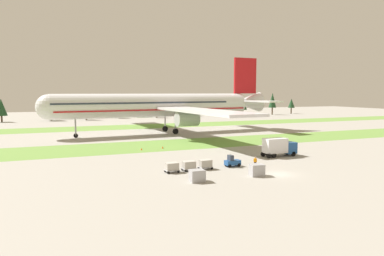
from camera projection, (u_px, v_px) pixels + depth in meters
ground_plane at (279, 174)px, 54.12m from camera, size 400.00×400.00×0.00m
grass_strip_near at (193, 143)px, 86.71m from camera, size 320.00×17.31×0.01m
grass_strip_far at (145, 126)px, 129.76m from camera, size 320.00×17.31×0.01m
airliner at (163, 105)px, 107.47m from camera, size 70.85×87.09×23.75m
baggage_tug at (232, 162)px, 59.68m from camera, size 2.65×1.41×1.97m
cargo_dolly_lead at (205, 164)px, 57.61m from camera, size 2.26×1.59×1.55m
cargo_dolly_second at (189, 165)px, 56.43m from camera, size 2.26×1.59×1.55m
cargo_dolly_third at (172, 167)px, 55.24m from camera, size 2.26×1.59×1.55m
catering_truck at (279, 146)px, 68.98m from camera, size 6.98×2.39×3.58m
ground_crew_marshaller at (255, 161)px, 59.31m from camera, size 0.53×0.36×1.74m
uld_container_0 at (197, 176)px, 49.63m from camera, size 2.05×1.66×1.68m
uld_container_1 at (257, 170)px, 53.06m from camera, size 2.19×1.84×1.75m
taxiway_marker_0 at (163, 147)px, 78.97m from camera, size 0.44×0.44×0.49m
taxiway_marker_1 at (142, 149)px, 76.69m from camera, size 0.44×0.44×0.49m
distant_tree_line at (120, 105)px, 166.60m from camera, size 200.09×10.64×11.93m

